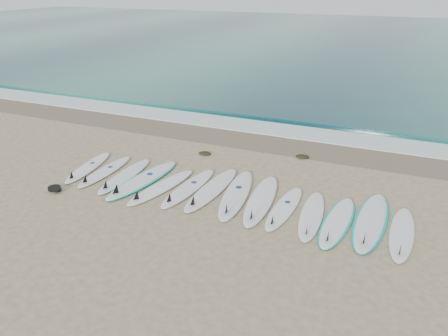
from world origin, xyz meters
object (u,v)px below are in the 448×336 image
at_px(leash_coil, 55,189).
at_px(surfboard_13, 402,234).
at_px(surfboard_7, 236,195).
at_px(surfboard_0, 87,168).

bearing_deg(leash_coil, surfboard_13, 8.42).
xyz_separation_m(surfboard_7, surfboard_13, (3.87, -0.27, -0.01)).
xyz_separation_m(surfboard_0, surfboard_13, (8.37, -0.18, 0.00)).
distance_m(surfboard_0, surfboard_7, 4.50).
distance_m(surfboard_7, surfboard_13, 3.88).
height_order(surfboard_13, leash_coil, surfboard_13).
distance_m(surfboard_13, leash_coil, 8.33).
relative_size(surfboard_13, leash_coil, 5.17).
relative_size(surfboard_0, surfboard_13, 0.99).
xyz_separation_m(surfboard_7, leash_coil, (-4.37, -1.49, -0.01)).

